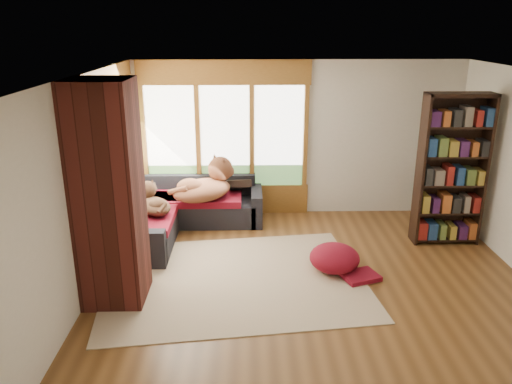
# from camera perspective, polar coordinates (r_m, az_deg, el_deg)

# --- Properties ---
(floor) EXTENTS (5.50, 5.50, 0.00)m
(floor) POSITION_cam_1_polar(r_m,az_deg,el_deg) (6.56, 6.44, -10.06)
(floor) COLOR #583618
(floor) RESTS_ON ground
(ceiling) EXTENTS (5.50, 5.50, 0.00)m
(ceiling) POSITION_cam_1_polar(r_m,az_deg,el_deg) (5.78, 7.39, 13.16)
(ceiling) COLOR white
(wall_back) EXTENTS (5.50, 0.04, 2.60)m
(wall_back) POSITION_cam_1_polar(r_m,az_deg,el_deg) (8.44, 4.65, 6.04)
(wall_back) COLOR silver
(wall_back) RESTS_ON ground
(wall_front) EXTENTS (5.50, 0.04, 2.60)m
(wall_front) POSITION_cam_1_polar(r_m,az_deg,el_deg) (3.78, 11.92, -10.96)
(wall_front) COLOR silver
(wall_front) RESTS_ON ground
(wall_left) EXTENTS (0.04, 5.00, 2.60)m
(wall_left) POSITION_cam_1_polar(r_m,az_deg,el_deg) (6.29, -18.78, 0.63)
(wall_left) COLOR silver
(wall_left) RESTS_ON ground
(windows_back) EXTENTS (2.82, 0.10, 1.90)m
(windows_back) POSITION_cam_1_polar(r_m,az_deg,el_deg) (8.37, -3.57, 6.31)
(windows_back) COLOR brown
(windows_back) RESTS_ON wall_back
(windows_left) EXTENTS (0.10, 2.62, 1.90)m
(windows_left) POSITION_cam_1_polar(r_m,az_deg,el_deg) (7.37, -15.91, 3.91)
(windows_left) COLOR brown
(windows_left) RESTS_ON wall_left
(roller_blind) EXTENTS (0.03, 0.72, 0.90)m
(roller_blind) POSITION_cam_1_polar(r_m,az_deg,el_deg) (8.07, -14.50, 8.18)
(roller_blind) COLOR #798753
(roller_blind) RESTS_ON wall_left
(brick_chimney) EXTENTS (0.70, 0.70, 2.60)m
(brick_chimney) POSITION_cam_1_polar(r_m,az_deg,el_deg) (5.87, -16.52, -0.40)
(brick_chimney) COLOR #471914
(brick_chimney) RESTS_ON ground
(sectional_sofa) EXTENTS (2.20, 2.20, 0.80)m
(sectional_sofa) POSITION_cam_1_polar(r_m,az_deg,el_deg) (8.00, -9.06, -2.32)
(sectional_sofa) COLOR black
(sectional_sofa) RESTS_ON ground
(area_rug) EXTENTS (3.58, 2.90, 0.01)m
(area_rug) POSITION_cam_1_polar(r_m,az_deg,el_deg) (6.56, -2.41, -9.91)
(area_rug) COLOR beige
(area_rug) RESTS_ON ground
(bookshelf) EXTENTS (0.96, 0.32, 2.24)m
(bookshelf) POSITION_cam_1_polar(r_m,az_deg,el_deg) (7.78, 21.46, 2.30)
(bookshelf) COLOR black
(bookshelf) RESTS_ON ground
(pouf) EXTENTS (0.88, 0.88, 0.36)m
(pouf) POSITION_cam_1_polar(r_m,az_deg,el_deg) (6.77, 8.97, -7.37)
(pouf) COLOR maroon
(pouf) RESTS_ON area_rug
(dog_tan) EXTENTS (1.17, 1.10, 0.57)m
(dog_tan) POSITION_cam_1_polar(r_m,az_deg,el_deg) (7.89, -5.72, 1.53)
(dog_tan) COLOR brown
(dog_tan) RESTS_ON sectional_sofa
(dog_brindle) EXTENTS (0.71, 0.78, 0.38)m
(dog_brindle) POSITION_cam_1_polar(r_m,az_deg,el_deg) (7.49, -11.76, -0.51)
(dog_brindle) COLOR black
(dog_brindle) RESTS_ON sectional_sofa
(throw_pillows) EXTENTS (1.98, 1.68, 0.45)m
(throw_pillows) POSITION_cam_1_polar(r_m,az_deg,el_deg) (7.90, -8.53, 0.83)
(throw_pillows) COLOR black
(throw_pillows) RESTS_ON sectional_sofa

